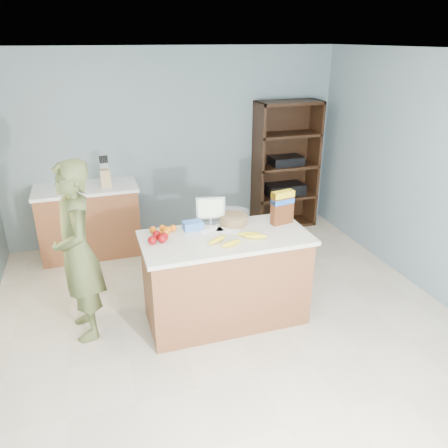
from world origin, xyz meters
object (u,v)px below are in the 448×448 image
object	(u,v)px
counter_peninsula	(226,281)
tv	(211,209)
cereal_box	(282,205)
person	(78,252)
shelving_unit	(284,167)

from	to	relation	value
counter_peninsula	tv	distance (m)	0.72
counter_peninsula	tv	xyz separation A→B (m)	(-0.05, 0.31, 0.64)
cereal_box	person	bearing A→B (deg)	177.46
person	cereal_box	size ratio (longest dim) A/B	5.02
shelving_unit	tv	size ratio (longest dim) A/B	6.38
counter_peninsula	cereal_box	bearing A→B (deg)	10.57
counter_peninsula	shelving_unit	xyz separation A→B (m)	(1.55, 2.05, 0.45)
person	cereal_box	world-z (taller)	person
person	tv	size ratio (longest dim) A/B	5.93
shelving_unit	cereal_box	world-z (taller)	shelving_unit
counter_peninsula	cereal_box	xyz separation A→B (m)	(0.62, 0.11, 0.68)
tv	cereal_box	world-z (taller)	cereal_box
counter_peninsula	person	xyz separation A→B (m)	(-1.32, 0.20, 0.42)
person	tv	xyz separation A→B (m)	(1.26, 0.11, 0.22)
counter_peninsula	cereal_box	size ratio (longest dim) A/B	4.68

